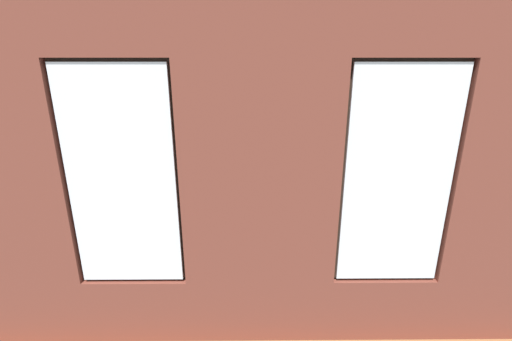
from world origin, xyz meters
TOP-DOWN VIEW (x-y plane):
  - ground_plane at (0.00, 0.00)m, footprint 6.24×5.70m
  - brick_wall_with_windows at (-0.00, 2.47)m, footprint 5.64×0.30m
  - white_wall_right at (2.77, 0.20)m, footprint 0.10×4.70m
  - couch_by_window at (0.86, 1.82)m, footprint 1.77×0.87m
  - couch_left at (-2.12, 0.31)m, footprint 0.89×1.89m
  - coffee_table at (0.07, 0.05)m, footprint 1.25×0.81m
  - cup_ceramic at (0.22, -0.05)m, footprint 0.07×0.07m
  - candle_jar at (0.44, 0.17)m, footprint 0.08×0.08m
  - table_plant_small at (-0.28, -0.09)m, footprint 0.12×0.12m
  - remote_black at (-0.03, 0.17)m, footprint 0.17×0.13m
  - media_console at (2.47, 0.23)m, footprint 0.99×0.42m
  - tv_flatscreen at (2.47, 0.22)m, footprint 1.24×0.20m
  - papasan_chair at (0.66, -1.64)m, footprint 1.10×1.10m
  - potted_plant_mid_room_small at (-1.13, -0.93)m, footprint 0.35×0.35m
  - potted_plant_near_tv at (1.92, 1.17)m, footprint 0.71×0.71m
  - potted_plant_between_couches at (-0.47, 1.77)m, footprint 0.71×0.71m
  - potted_plant_corner_near_left at (-2.28, -1.86)m, footprint 0.88×0.89m

SIDE VIEW (x-z plane):
  - ground_plane at x=0.00m, z-range -0.10..0.00m
  - media_console at x=2.47m, z-range 0.00..0.53m
  - couch_left at x=-2.12m, z-range -0.07..0.73m
  - couch_by_window at x=0.86m, z-range -0.07..0.73m
  - coffee_table at x=0.07m, z-range 0.16..0.61m
  - potted_plant_mid_room_small at x=-1.13m, z-range 0.13..0.73m
  - papasan_chair at x=0.66m, z-range 0.10..0.79m
  - remote_black at x=-0.03m, z-range 0.44..0.46m
  - cup_ceramic at x=0.22m, z-range 0.44..0.53m
  - candle_jar at x=0.44m, z-range 0.44..0.56m
  - table_plant_small at x=-0.28m, z-range 0.45..0.63m
  - potted_plant_between_couches at x=-0.47m, z-range 0.14..1.03m
  - potted_plant_near_tv at x=1.92m, z-range 0.16..1.07m
  - potted_plant_corner_near_left at x=-2.28m, z-range 0.19..1.45m
  - tv_flatscreen at x=2.47m, z-range 0.53..1.34m
  - brick_wall_with_windows at x=0.00m, z-range -0.01..3.54m
  - white_wall_right at x=2.77m, z-range 0.00..3.55m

